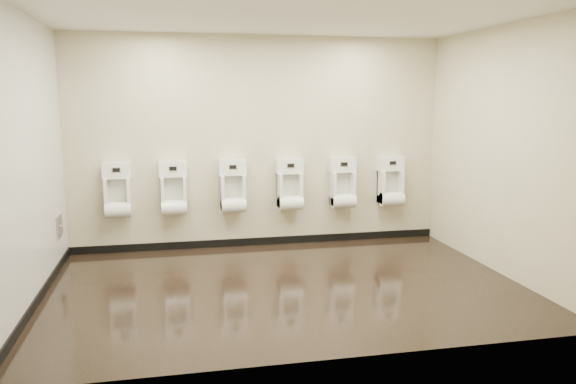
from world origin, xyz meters
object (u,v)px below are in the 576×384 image
access_panel (59,226)px  urinal_1 (174,192)px  urinal_0 (118,194)px  urinal_5 (391,185)px  urinal_3 (290,188)px  urinal_4 (343,186)px  urinal_2 (233,190)px

access_panel → urinal_1: size_ratio=0.37×
access_panel → urinal_1: (1.33, 0.43, 0.29)m
urinal_0 → urinal_5: same height
urinal_3 → urinal_1: bearing=180.0°
access_panel → urinal_5: bearing=5.7°
access_panel → urinal_3: urinal_3 is taller
urinal_1 → urinal_4: 2.28m
access_panel → urinal_3: (2.87, 0.43, 0.29)m
urinal_1 → urinal_3: 1.54m
urinal_3 → urinal_5: bearing=0.0°
urinal_2 → urinal_3: size_ratio=1.00×
urinal_5 → access_panel: bearing=-174.3°
urinal_0 → urinal_2: (1.46, 0.00, 0.00)m
urinal_4 → access_panel: bearing=-173.2°
urinal_1 → access_panel: bearing=-162.2°
urinal_2 → urinal_3: 0.77m
access_panel → urinal_2: bearing=11.6°
urinal_2 → urinal_4: size_ratio=1.00×
urinal_1 → urinal_4: size_ratio=1.00×
access_panel → urinal_3: size_ratio=0.37×
urinal_4 → urinal_5: 0.70m
urinal_2 → urinal_3: (0.77, 0.00, 0.00)m
access_panel → urinal_4: urinal_4 is taller
access_panel → urinal_5: 4.34m
urinal_2 → urinal_5: (2.21, 0.00, 0.00)m
urinal_3 → urinal_4: same height
urinal_4 → urinal_5: (0.70, 0.00, 0.00)m
access_panel → urinal_2: urinal_2 is taller
urinal_0 → access_panel: bearing=-146.2°
urinal_0 → urinal_4: bearing=0.0°
urinal_0 → urinal_4: size_ratio=1.00×
urinal_2 → urinal_4: bearing=0.0°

